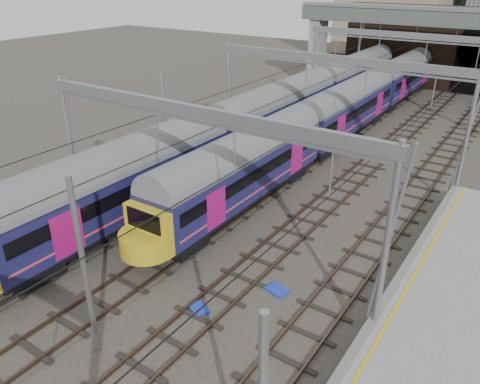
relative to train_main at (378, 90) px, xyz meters
The scene contains 9 objects.
tracks 22.60m from the train_main, 84.89° to the right, with size 14.40×80.00×0.22m.
overhead_line 16.56m from the train_main, 82.83° to the right, with size 16.80×80.00×8.00m.
retaining_wall 15.06m from the train_main, 76.84° to the left, with size 28.00×2.75×9.00m.
overbridge 10.10m from the train_main, 76.93° to the left, with size 28.00×3.00×9.25m.
train_main is the anchor object (origin of this frame).
train_second 12.80m from the train_main, 108.21° to the right, with size 2.81×48.79×4.83m.
equip_cover_a 31.88m from the train_main, 83.34° to the right, with size 0.86×0.61×0.10m, color #1934BD.
equip_cover_b 28.76m from the train_main, 89.67° to the right, with size 0.75×0.53×0.09m, color #1934BD.
equip_cover_c 29.36m from the train_main, 78.70° to the right, with size 0.94×0.66×0.11m, color #1934BD.
Camera 1 is at (11.61, -5.85, 12.67)m, focal length 35.00 mm.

